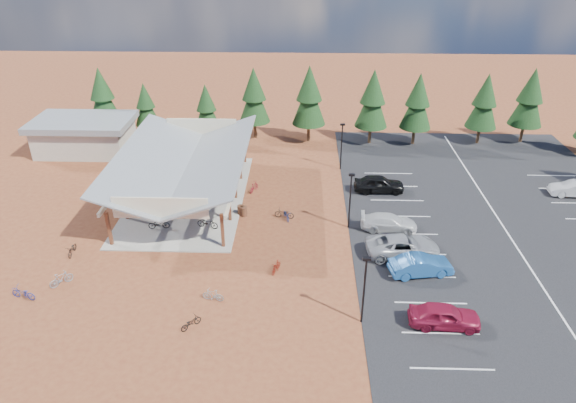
{
  "coord_description": "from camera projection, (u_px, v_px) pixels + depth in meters",
  "views": [
    {
      "loc": [
        0.95,
        -36.21,
        23.26
      ],
      "look_at": [
        -0.26,
        2.52,
        2.18
      ],
      "focal_mm": 32.0,
      "sensor_mm": 36.0,
      "label": 1
    }
  ],
  "objects": [
    {
      "name": "car_4",
      "position": [
        379.0,
        184.0,
        50.05
      ],
      "size": [
        4.86,
        1.97,
        1.65
      ],
      "primitive_type": "imported",
      "rotation": [
        0.0,
        0.0,
        1.57
      ],
      "color": "black",
      "rests_on": "asphalt_lot"
    },
    {
      "name": "bike_13",
      "position": [
        213.0,
        295.0,
        35.71
      ],
      "size": [
        1.62,
        0.75,
        0.94
      ],
      "primitive_type": "imported",
      "rotation": [
        0.0,
        0.0,
        4.51
      ],
      "color": "gray",
      "rests_on": "ground"
    },
    {
      "name": "bike_15",
      "position": [
        254.0,
        187.0,
        50.29
      ],
      "size": [
        1.07,
        1.66,
        0.97
      ],
      "primitive_type": "imported",
      "rotation": [
        0.0,
        0.0,
        2.72
      ],
      "color": "maroon",
      "rests_on": "ground"
    },
    {
      "name": "car_0",
      "position": [
        445.0,
        316.0,
        33.3
      ],
      "size": [
        4.7,
        2.1,
        1.57
      ],
      "primitive_type": "imported",
      "rotation": [
        0.0,
        0.0,
        1.52
      ],
      "color": "maroon",
      "rests_on": "asphalt_lot"
    },
    {
      "name": "bike_12",
      "position": [
        191.0,
        322.0,
        33.33
      ],
      "size": [
        1.47,
        1.51,
        0.82
      ],
      "primitive_type": "imported",
      "rotation": [
        0.0,
        0.0,
        2.38
      ],
      "color": "black",
      "rests_on": "ground"
    },
    {
      "name": "pine_3",
      "position": [
        254.0,
        96.0,
        60.7
      ],
      "size": [
        3.7,
        3.7,
        8.62
      ],
      "color": "#382314",
      "rests_on": "ground"
    },
    {
      "name": "ground",
      "position": [
        290.0,
        239.0,
        42.94
      ],
      "size": [
        140.0,
        140.0,
        0.0
      ],
      "primitive_type": "plane",
      "color": "maroon",
      "rests_on": "ground"
    },
    {
      "name": "bike_11",
      "position": [
        276.0,
        267.0,
        38.67
      ],
      "size": [
        0.94,
        1.58,
        0.92
      ],
      "primitive_type": "imported",
      "rotation": [
        0.0,
        0.0,
        -0.36
      ],
      "color": "maroon",
      "rests_on": "ground"
    },
    {
      "name": "trash_bin_0",
      "position": [
        244.0,
        211.0,
        46.11
      ],
      "size": [
        0.6,
        0.6,
        0.9
      ],
      "primitive_type": "cylinder",
      "color": "#4C2C1B",
      "rests_on": "ground"
    },
    {
      "name": "pine_1",
      "position": [
        146.0,
        105.0,
        61.45
      ],
      "size": [
        2.89,
        2.89,
        6.73
      ],
      "color": "#382314",
      "rests_on": "ground"
    },
    {
      "name": "trash_bin_1",
      "position": [
        241.0,
        210.0,
        46.3
      ],
      "size": [
        0.6,
        0.6,
        0.9
      ],
      "primitive_type": "cylinder",
      "color": "#4C2C1B",
      "rests_on": "ground"
    },
    {
      "name": "lamp_post_2",
      "position": [
        342.0,
        143.0,
        53.67
      ],
      "size": [
        0.5,
        0.25,
        5.14
      ],
      "color": "black",
      "rests_on": "ground"
    },
    {
      "name": "pine_2",
      "position": [
        206.0,
        107.0,
        60.0
      ],
      "size": [
        3.02,
        3.02,
        7.03
      ],
      "color": "#382314",
      "rests_on": "ground"
    },
    {
      "name": "car_9",
      "position": [
        574.0,
        189.0,
        49.32
      ],
      "size": [
        4.48,
        1.84,
        1.44
      ],
      "primitive_type": "imported",
      "rotation": [
        0.0,
        0.0,
        -1.64
      ],
      "color": "silver",
      "rests_on": "asphalt_lot"
    },
    {
      "name": "bike_14",
      "position": [
        286.0,
        215.0,
        45.61
      ],
      "size": [
        0.99,
        1.68,
        0.83
      ],
      "primitive_type": "imported",
      "rotation": [
        0.0,
        0.0,
        0.29
      ],
      "color": "navy",
      "rests_on": "ground"
    },
    {
      "name": "car_3",
      "position": [
        389.0,
        222.0,
        43.86
      ],
      "size": [
        4.9,
        2.24,
        1.39
      ],
      "primitive_type": "imported",
      "rotation": [
        0.0,
        0.0,
        1.51
      ],
      "color": "silver",
      "rests_on": "asphalt_lot"
    },
    {
      "name": "pine_4",
      "position": [
        309.0,
        96.0,
        59.53
      ],
      "size": [
        3.93,
        3.93,
        9.15
      ],
      "color": "#382314",
      "rests_on": "ground"
    },
    {
      "name": "pine_0",
      "position": [
        102.0,
        95.0,
        61.18
      ],
      "size": [
        3.65,
        3.65,
        8.51
      ],
      "color": "#382314",
      "rests_on": "ground"
    },
    {
      "name": "pine_5",
      "position": [
        373.0,
        99.0,
        59.05
      ],
      "size": [
        3.81,
        3.81,
        8.87
      ],
      "color": "#382314",
      "rests_on": "ground"
    },
    {
      "name": "bike_6",
      "position": [
        218.0,
        184.0,
        50.58
      ],
      "size": [
        1.95,
        0.84,
        1.0
      ],
      "primitive_type": "imported",
      "rotation": [
        0.0,
        0.0,
        1.48
      ],
      "color": "navy",
      "rests_on": "concrete_pad"
    },
    {
      "name": "lamp_post_0",
      "position": [
        364.0,
        286.0,
        32.6
      ],
      "size": [
        0.5,
        0.25,
        5.14
      ],
      "color": "black",
      "rests_on": "ground"
    },
    {
      "name": "bike_1",
      "position": [
        142.0,
        211.0,
        45.92
      ],
      "size": [
        1.59,
        0.45,
        0.96
      ],
      "primitive_type": "imported",
      "rotation": [
        0.0,
        0.0,
        1.57
      ],
      "color": "gray",
      "rests_on": "concrete_pad"
    },
    {
      "name": "bike_2",
      "position": [
        181.0,
        176.0,
        52.27
      ],
      "size": [
        1.73,
        0.83,
        0.87
      ],
      "primitive_type": "imported",
      "rotation": [
        0.0,
        0.0,
        1.41
      ],
      "color": "#184193",
      "rests_on": "concrete_pad"
    },
    {
      "name": "lamp_post_1",
      "position": [
        350.0,
        197.0,
        43.13
      ],
      "size": [
        0.5,
        0.25,
        5.14
      ],
      "color": "black",
      "rests_on": "ground"
    },
    {
      "name": "asphalt_lot",
      "position": [
        501.0,
        224.0,
        45.05
      ],
      "size": [
        27.0,
        44.0,
        0.04
      ],
      "primitive_type": "cube",
      "color": "black",
      "rests_on": "ground"
    },
    {
      "name": "bike_9",
      "position": [
        61.0,
        279.0,
        37.22
      ],
      "size": [
        1.59,
        1.63,
        1.07
      ],
      "primitive_type": "imported",
      "rotation": [
        0.0,
        0.0,
        2.38
      ],
      "color": "gray",
      "rests_on": "ground"
    },
    {
      "name": "car_2",
      "position": [
        403.0,
        246.0,
        40.45
      ],
      "size": [
        6.01,
        3.19,
        1.61
      ],
      "primitive_type": "imported",
      "rotation": [
        0.0,
        0.0,
        1.66
      ],
      "color": "gray",
      "rests_on": "asphalt_lot"
    },
    {
      "name": "pine_7",
      "position": [
        485.0,
        101.0,
        59.2
      ],
      "size": [
        3.61,
        3.61,
        8.41
      ],
      "color": "#382314",
      "rests_on": "ground"
    },
    {
      "name": "car_1",
      "position": [
        421.0,
        265.0,
        38.21
      ],
      "size": [
        4.93,
        2.46,
        1.55
      ],
      "primitive_type": "imported",
      "rotation": [
        0.0,
        0.0,
        1.75
      ],
      "color": "#1F518F",
      "rests_on": "asphalt_lot"
    },
    {
      "name": "bike_3",
      "position": [
        168.0,
        168.0,
        53.99
      ],
      "size": [
        1.53,
        0.77,
        0.88
      ],
      "primitive_type": "imported",
      "rotation": [
        0.0,
        0.0,
        1.32
      ],
      "color": "maroon",
      "rests_on": "concrete_pad"
    },
    {
      "name": "outbuilding",
      "position": [
        84.0,
        135.0,
        58.43
      ],
      "size": [
        11.0,
        7.0,
        3.9
      ],
      "color": "#ADA593",
      "rests_on": "ground"
    },
    {
      "name": "bike_8",
      "position": [
        72.0,
        249.0,
        40.74
      ],
      "size": [
        0.7,
        1.72,
        0.89
      ],
      "primitive_type": "imported",
      "rotation": [
        0.0,
        0.0,
        0.06
      ],
      "color": "black",
      "rests_on": "ground"
    },
    {
      "name": "bike_16",
      "position": [
        284.0,
        213.0,
        45.74
      ],
      "size": [
        1.84,
        0.95,
        0.92
      ],
      "primitive_type": "imported",
      "rotation": [
        0.0,
        0.0,
        4.51
      ],
      "color": "black",
      "rests_on": "ground"
    },
    {
      "name": "bike_pavilion",
      "position": [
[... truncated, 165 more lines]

